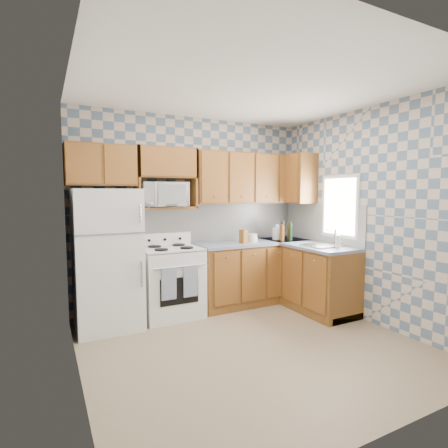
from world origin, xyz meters
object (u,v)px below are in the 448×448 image
at_px(microwave, 164,195).
at_px(stove_body, 171,283).
at_px(electric_kettle, 277,234).
at_px(refrigerator, 107,259).

bearing_deg(microwave, stove_body, -72.98).
relative_size(microwave, electric_kettle, 3.22).
xyz_separation_m(refrigerator, electric_kettle, (2.52, 0.03, 0.17)).
relative_size(stove_body, electric_kettle, 4.91).
relative_size(stove_body, microwave, 1.53).
relative_size(refrigerator, stove_body, 1.87).
height_order(refrigerator, microwave, microwave).
bearing_deg(refrigerator, microwave, 12.12).
bearing_deg(electric_kettle, microwave, 175.74).
bearing_deg(stove_body, microwave, 104.88).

